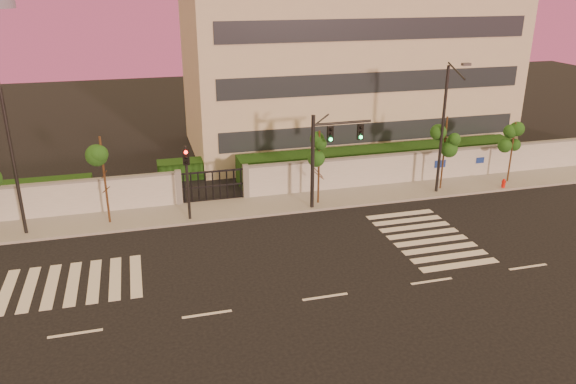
% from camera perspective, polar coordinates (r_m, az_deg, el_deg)
% --- Properties ---
extents(ground, '(120.00, 120.00, 0.00)m').
position_cam_1_polar(ground, '(24.19, 3.79, -10.59)').
color(ground, black).
rests_on(ground, ground).
extents(sidewalk, '(60.00, 3.00, 0.15)m').
position_cam_1_polar(sidewalk, '(33.20, -2.06, -1.34)').
color(sidewalk, gray).
rests_on(sidewalk, ground).
extents(perimeter_wall, '(60.00, 0.36, 2.20)m').
position_cam_1_polar(perimeter_wall, '(34.23, -2.49, 1.13)').
color(perimeter_wall, '#ABAEB3').
rests_on(perimeter_wall, ground).
extents(hedge_row, '(41.00, 4.25, 1.80)m').
position_cam_1_polar(hedge_row, '(37.06, -1.84, 2.28)').
color(hedge_row, '#12350F').
rests_on(hedge_row, ground).
extents(institutional_building, '(24.40, 12.40, 12.25)m').
position_cam_1_polar(institutional_building, '(44.87, 5.84, 12.46)').
color(institutional_building, beige).
rests_on(institutional_building, ground).
extents(road_markings, '(57.00, 7.62, 0.02)m').
position_cam_1_polar(road_markings, '(26.94, -2.02, -7.03)').
color(road_markings, silver).
rests_on(road_markings, ground).
extents(street_tree_c, '(1.48, 1.18, 4.98)m').
position_cam_1_polar(street_tree_c, '(31.08, -18.29, 3.06)').
color(street_tree_c, '#382314').
rests_on(street_tree_c, ground).
extents(street_tree_d, '(1.40, 1.11, 4.54)m').
position_cam_1_polar(street_tree_d, '(32.40, 3.20, 4.19)').
color(street_tree_d, '#382314').
rests_on(street_tree_d, ground).
extents(street_tree_e, '(1.38, 1.10, 4.78)m').
position_cam_1_polar(street_tree_e, '(36.00, 15.72, 5.43)').
color(street_tree_e, '#382314').
rests_on(street_tree_e, ground).
extents(street_tree_f, '(1.38, 1.10, 4.08)m').
position_cam_1_polar(street_tree_f, '(38.89, 21.93, 5.03)').
color(street_tree_f, '#382314').
rests_on(street_tree_f, ground).
extents(traffic_signal_main, '(3.54, 0.36, 5.60)m').
position_cam_1_polar(traffic_signal_main, '(31.84, 3.76, 4.26)').
color(traffic_signal_main, black).
rests_on(traffic_signal_main, ground).
extents(traffic_signal_secondary, '(0.34, 0.33, 4.33)m').
position_cam_1_polar(traffic_signal_secondary, '(30.67, -10.21, 1.77)').
color(traffic_signal_secondary, black).
rests_on(traffic_signal_secondary, ground).
extents(streetlight_west, '(0.49, 1.97, 8.20)m').
position_cam_1_polar(streetlight_west, '(30.97, -26.28, 3.35)').
color(streetlight_west, black).
rests_on(streetlight_west, ground).
extents(streetlight_east, '(0.50, 2.00, 8.30)m').
position_cam_1_polar(streetlight_east, '(34.98, 15.60, 6.65)').
color(streetlight_east, black).
rests_on(streetlight_east, ground).
extents(fire_hydrant, '(0.29, 0.27, 0.73)m').
position_cam_1_polar(fire_hydrant, '(38.25, 21.05, 0.73)').
color(fire_hydrant, red).
rests_on(fire_hydrant, ground).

